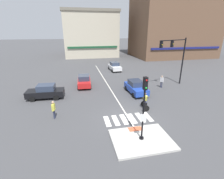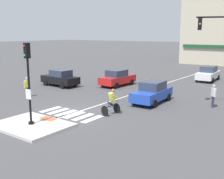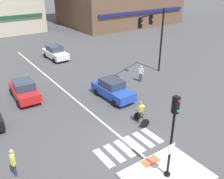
{
  "view_description": "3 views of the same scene",
  "coord_description": "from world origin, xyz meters",
  "px_view_note": "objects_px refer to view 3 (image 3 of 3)",
  "views": [
    {
      "loc": [
        -4.16,
        -12.35,
        7.45
      ],
      "look_at": [
        -0.63,
        3.78,
        1.48
      ],
      "focal_mm": 26.35,
      "sensor_mm": 36.0,
      "label": 1
    },
    {
      "loc": [
        12.71,
        -12.73,
        5.22
      ],
      "look_at": [
        1.34,
        2.77,
        1.34
      ],
      "focal_mm": 44.95,
      "sensor_mm": 36.0,
      "label": 2
    },
    {
      "loc": [
        -7.88,
        -9.52,
        9.65
      ],
      "look_at": [
        1.45,
        3.93,
        1.91
      ],
      "focal_mm": 39.74,
      "sensor_mm": 36.0,
      "label": 3
    }
  ],
  "objects_px": {
    "car_blue_eastbound_mid": "(113,89)",
    "cyclist": "(141,112)",
    "car_white_eastbound_distant": "(55,53)",
    "car_red_westbound_far": "(24,90)",
    "signal_pole": "(173,131)",
    "traffic_light_mast": "(155,32)",
    "pedestrian_waiting_far_side": "(141,72)",
    "pedestrian_at_curb_left": "(13,160)"
  },
  "relations": [
    {
      "from": "car_white_eastbound_distant",
      "to": "cyclist",
      "type": "bearing_deg",
      "value": -92.93
    },
    {
      "from": "traffic_light_mast",
      "to": "car_red_westbound_far",
      "type": "xyz_separation_m",
      "value": [
        -12.35,
        2.35,
        -3.73
      ]
    },
    {
      "from": "traffic_light_mast",
      "to": "car_white_eastbound_distant",
      "type": "distance_m",
      "value": 12.91
    },
    {
      "from": "pedestrian_at_curb_left",
      "to": "pedestrian_waiting_far_side",
      "type": "distance_m",
      "value": 14.62
    },
    {
      "from": "traffic_light_mast",
      "to": "pedestrian_waiting_far_side",
      "type": "relative_size",
      "value": 3.9
    },
    {
      "from": "cyclist",
      "to": "car_blue_eastbound_mid",
      "type": "bearing_deg",
      "value": 81.83
    },
    {
      "from": "car_red_westbound_far",
      "to": "car_blue_eastbound_mid",
      "type": "height_order",
      "value": "same"
    },
    {
      "from": "signal_pole",
      "to": "pedestrian_at_curb_left",
      "type": "relative_size",
      "value": 2.73
    },
    {
      "from": "pedestrian_waiting_far_side",
      "to": "cyclist",
      "type": "bearing_deg",
      "value": -130.42
    },
    {
      "from": "car_blue_eastbound_mid",
      "to": "signal_pole",
      "type": "bearing_deg",
      "value": -107.55
    },
    {
      "from": "traffic_light_mast",
      "to": "pedestrian_at_curb_left",
      "type": "bearing_deg",
      "value": -158.31
    },
    {
      "from": "car_red_westbound_far",
      "to": "cyclist",
      "type": "bearing_deg",
      "value": -56.94
    },
    {
      "from": "car_white_eastbound_distant",
      "to": "pedestrian_waiting_far_side",
      "type": "relative_size",
      "value": 2.5
    },
    {
      "from": "car_red_westbound_far",
      "to": "car_blue_eastbound_mid",
      "type": "relative_size",
      "value": 1.0
    },
    {
      "from": "car_white_eastbound_distant",
      "to": "pedestrian_at_curb_left",
      "type": "relative_size",
      "value": 2.5
    },
    {
      "from": "car_white_eastbound_distant",
      "to": "cyclist",
      "type": "relative_size",
      "value": 2.49
    },
    {
      "from": "car_white_eastbound_distant",
      "to": "signal_pole",
      "type": "bearing_deg",
      "value": -98.15
    },
    {
      "from": "signal_pole",
      "to": "car_red_westbound_far",
      "type": "relative_size",
      "value": 1.09
    },
    {
      "from": "car_white_eastbound_distant",
      "to": "pedestrian_waiting_far_side",
      "type": "xyz_separation_m",
      "value": [
        3.95,
        -11.28,
        0.17
      ]
    },
    {
      "from": "pedestrian_at_curb_left",
      "to": "pedestrian_waiting_far_side",
      "type": "height_order",
      "value": "same"
    },
    {
      "from": "signal_pole",
      "to": "traffic_light_mast",
      "type": "distance_m",
      "value": 14.2
    },
    {
      "from": "signal_pole",
      "to": "pedestrian_waiting_far_side",
      "type": "relative_size",
      "value": 2.73
    },
    {
      "from": "traffic_light_mast",
      "to": "cyclist",
      "type": "bearing_deg",
      "value": -138.24
    },
    {
      "from": "car_blue_eastbound_mid",
      "to": "pedestrian_at_curb_left",
      "type": "bearing_deg",
      "value": -154.62
    },
    {
      "from": "car_red_westbound_far",
      "to": "car_blue_eastbound_mid",
      "type": "distance_m",
      "value": 7.38
    },
    {
      "from": "car_white_eastbound_distant",
      "to": "cyclist",
      "type": "height_order",
      "value": "cyclist"
    },
    {
      "from": "traffic_light_mast",
      "to": "car_white_eastbound_distant",
      "type": "relative_size",
      "value": 1.56
    },
    {
      "from": "signal_pole",
      "to": "car_white_eastbound_distant",
      "type": "bearing_deg",
      "value": 81.85
    },
    {
      "from": "car_red_westbound_far",
      "to": "pedestrian_at_curb_left",
      "type": "xyz_separation_m",
      "value": [
        -3.14,
        -8.5,
        0.17
      ]
    },
    {
      "from": "car_white_eastbound_distant",
      "to": "pedestrian_at_curb_left",
      "type": "xyz_separation_m",
      "value": [
        -9.51,
        -16.98,
        0.17
      ]
    },
    {
      "from": "car_red_westbound_far",
      "to": "signal_pole",
      "type": "bearing_deg",
      "value": -76.01
    },
    {
      "from": "traffic_light_mast",
      "to": "cyclist",
      "type": "height_order",
      "value": "traffic_light_mast"
    },
    {
      "from": "car_white_eastbound_distant",
      "to": "car_red_westbound_far",
      "type": "bearing_deg",
      "value": -126.93
    },
    {
      "from": "signal_pole",
      "to": "car_blue_eastbound_mid",
      "type": "relative_size",
      "value": 1.09
    },
    {
      "from": "traffic_light_mast",
      "to": "car_red_westbound_far",
      "type": "relative_size",
      "value": 1.56
    },
    {
      "from": "traffic_light_mast",
      "to": "signal_pole",
      "type": "bearing_deg",
      "value": -130.05
    },
    {
      "from": "car_red_westbound_far",
      "to": "car_white_eastbound_distant",
      "type": "distance_m",
      "value": 10.6
    },
    {
      "from": "signal_pole",
      "to": "car_white_eastbound_distant",
      "type": "xyz_separation_m",
      "value": [
        3.1,
        21.62,
        -2.09
      ]
    },
    {
      "from": "traffic_light_mast",
      "to": "cyclist",
      "type": "xyz_separation_m",
      "value": [
        -6.84,
        -6.11,
        -3.67
      ]
    },
    {
      "from": "car_blue_eastbound_mid",
      "to": "cyclist",
      "type": "height_order",
      "value": "cyclist"
    },
    {
      "from": "car_red_westbound_far",
      "to": "traffic_light_mast",
      "type": "bearing_deg",
      "value": -10.76
    },
    {
      "from": "car_blue_eastbound_mid",
      "to": "pedestrian_at_curb_left",
      "type": "distance_m",
      "value": 10.26
    }
  ]
}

